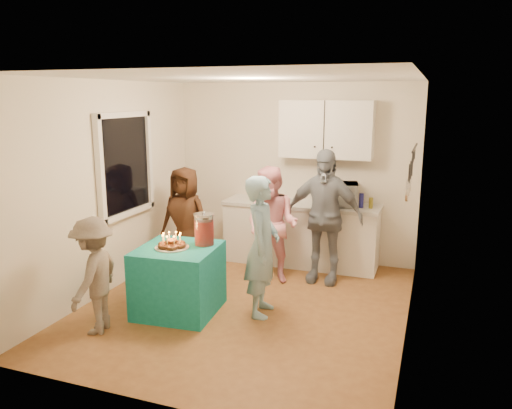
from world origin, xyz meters
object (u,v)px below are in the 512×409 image
(punch_jar, at_px, (204,230))
(child_near_left, at_px, (94,276))
(counter, at_px, (301,235))
(man_birthday, at_px, (262,246))
(woman_back_right, at_px, (323,216))
(woman_back_left, at_px, (185,220))
(woman_back_center, at_px, (272,225))
(microwave, at_px, (336,194))
(party_table, at_px, (179,280))

(punch_jar, distance_m, child_near_left, 1.27)
(counter, distance_m, man_birthday, 1.83)
(man_birthday, xyz_separation_m, child_near_left, (-1.47, -1.00, -0.18))
(woman_back_right, bearing_deg, man_birthday, -105.33)
(child_near_left, bearing_deg, woman_back_right, 129.65)
(counter, distance_m, woman_back_left, 1.68)
(punch_jar, height_order, woman_back_left, woman_back_left)
(man_birthday, bearing_deg, woman_back_center, 3.92)
(microwave, height_order, punch_jar, microwave)
(woman_back_left, distance_m, child_near_left, 1.98)
(man_birthday, xyz_separation_m, woman_back_left, (-1.47, 0.97, -0.05))
(woman_back_left, distance_m, woman_back_center, 1.25)
(woman_back_right, height_order, child_near_left, woman_back_right)
(microwave, height_order, man_birthday, man_birthday)
(man_birthday, relative_size, woman_back_left, 1.07)
(microwave, relative_size, woman_back_center, 0.38)
(man_birthday, distance_m, child_near_left, 1.79)
(child_near_left, bearing_deg, microwave, 135.13)
(party_table, xyz_separation_m, woman_back_right, (1.32, 1.51, 0.50))
(counter, xyz_separation_m, woman_back_center, (-0.18, -0.79, 0.33))
(woman_back_center, height_order, child_near_left, woman_back_center)
(woman_back_center, bearing_deg, child_near_left, -113.21)
(woman_back_center, relative_size, woman_back_right, 0.87)
(counter, distance_m, woman_back_right, 0.85)
(man_birthday, bearing_deg, punch_jar, 88.37)
(woman_back_left, bearing_deg, microwave, 25.23)
(party_table, distance_m, child_near_left, 0.95)
(woman_back_left, bearing_deg, counter, 32.08)
(child_near_left, bearing_deg, woman_back_center, 137.82)
(microwave, height_order, child_near_left, microwave)
(punch_jar, bearing_deg, woman_back_left, 127.31)
(punch_jar, xyz_separation_m, man_birthday, (0.67, 0.08, -0.14))
(party_table, height_order, child_near_left, child_near_left)
(punch_jar, bearing_deg, man_birthday, 6.52)
(party_table, bearing_deg, counter, 67.32)
(counter, relative_size, child_near_left, 1.80)
(man_birthday, distance_m, woman_back_left, 1.76)
(man_birthday, height_order, woman_back_left, man_birthday)
(party_table, height_order, man_birthday, man_birthday)
(punch_jar, bearing_deg, child_near_left, -130.97)
(woman_back_center, bearing_deg, woman_back_right, 28.20)
(microwave, bearing_deg, punch_jar, -131.70)
(party_table, bearing_deg, woman_back_left, 114.29)
(counter, distance_m, party_table, 2.25)
(party_table, height_order, woman_back_right, woman_back_right)
(counter, xyz_separation_m, woman_back_left, (-1.43, -0.83, 0.30))
(woman_back_left, xyz_separation_m, woman_back_right, (1.88, 0.26, 0.15))
(punch_jar, bearing_deg, woman_back_center, 67.40)
(man_birthday, bearing_deg, party_table, 98.90)
(counter, distance_m, microwave, 0.81)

